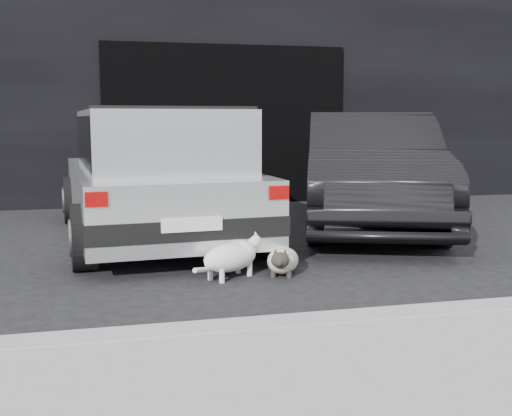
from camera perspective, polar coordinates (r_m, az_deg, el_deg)
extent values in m
plane|color=black|center=(6.68, -4.33, -4.25)|extent=(80.00, 80.00, 0.00)
cube|color=black|center=(12.66, -4.51, 12.88)|extent=(34.00, 4.00, 5.00)
cube|color=black|center=(10.63, -2.65, 7.36)|extent=(4.00, 0.10, 2.60)
cube|color=gray|center=(4.57, 14.01, -9.48)|extent=(18.00, 0.25, 0.12)
cube|color=silver|center=(7.69, -8.97, 1.19)|extent=(2.11, 4.23, 0.65)
cube|color=silver|center=(7.43, -8.82, 6.03)|extent=(1.80, 2.85, 0.65)
cube|color=black|center=(7.43, -8.82, 6.03)|extent=(1.80, 2.74, 0.53)
cube|color=black|center=(5.77, -5.89, -1.95)|extent=(1.86, 0.30, 0.19)
cube|color=black|center=(9.65, -10.78, 1.95)|extent=(1.86, 0.30, 0.19)
cube|color=silver|center=(5.67, -5.71, -1.47)|extent=(0.55, 0.05, 0.13)
cube|color=#8C0707|center=(5.53, -14.01, 0.75)|extent=(0.19, 0.04, 0.13)
cube|color=#8C0707|center=(5.86, 2.04, 1.38)|extent=(0.19, 0.04, 0.13)
cube|color=black|center=(7.43, -8.88, 8.67)|extent=(1.78, 2.57, 0.03)
cylinder|color=black|center=(6.17, -15.04, -2.52)|extent=(0.28, 0.65, 0.63)
cylinder|color=slate|center=(6.17, -16.22, -2.57)|extent=(0.04, 0.35, 0.35)
cylinder|color=black|center=(6.50, 0.95, -1.72)|extent=(0.28, 0.65, 0.63)
cylinder|color=slate|center=(6.54, 2.00, -1.67)|extent=(0.04, 0.35, 0.35)
cylinder|color=black|center=(9.04, -15.97, 0.71)|extent=(0.28, 0.65, 0.63)
cylinder|color=slate|center=(9.04, -16.77, 0.67)|extent=(0.04, 0.35, 0.35)
cylinder|color=black|center=(9.27, -4.82, 1.16)|extent=(0.28, 0.65, 0.63)
cylinder|color=slate|center=(9.30, -4.06, 1.19)|extent=(0.04, 0.35, 0.35)
imported|color=black|center=(8.47, 10.14, 3.34)|extent=(2.99, 4.80, 1.49)
ellipsoid|color=beige|center=(5.89, 2.41, -4.66)|extent=(0.47, 0.63, 0.22)
ellipsoid|color=beige|center=(5.75, 2.29, -4.72)|extent=(0.32, 0.32, 0.21)
ellipsoid|color=black|center=(5.60, 2.15, -4.66)|extent=(0.20, 0.19, 0.14)
sphere|color=black|center=(5.54, 2.09, -4.89)|extent=(0.06, 0.06, 0.06)
cone|color=black|center=(5.60, 2.59, -3.97)|extent=(0.07, 0.08, 0.08)
cone|color=black|center=(5.60, 1.75, -3.95)|extent=(0.07, 0.08, 0.08)
cylinder|color=black|center=(5.75, 2.97, -5.89)|extent=(0.05, 0.05, 0.07)
cylinder|color=black|center=(5.76, 1.55, -5.85)|extent=(0.05, 0.05, 0.07)
cylinder|color=black|center=(6.07, 3.21, -5.14)|extent=(0.05, 0.05, 0.07)
cylinder|color=black|center=(6.08, 1.87, -5.10)|extent=(0.05, 0.05, 0.07)
cylinder|color=black|center=(6.20, 2.65, -4.37)|extent=(0.05, 0.31, 0.09)
ellipsoid|color=silver|center=(5.72, -2.31, -4.41)|extent=(0.65, 0.56, 0.25)
ellipsoid|color=silver|center=(5.81, -1.28, -3.93)|extent=(0.35, 0.35, 0.21)
ellipsoid|color=silver|center=(5.90, -0.25, -2.89)|extent=(0.21, 0.22, 0.15)
sphere|color=silver|center=(5.95, 0.19, -2.88)|extent=(0.07, 0.07, 0.07)
cone|color=silver|center=(5.91, -0.66, -2.20)|extent=(0.09, 0.08, 0.08)
cone|color=silver|center=(5.85, -0.06, -2.30)|extent=(0.09, 0.08, 0.08)
cylinder|color=silver|center=(5.91, -1.61, -5.11)|extent=(0.05, 0.05, 0.15)
cylinder|color=silver|center=(5.81, -0.58, -5.34)|extent=(0.05, 0.05, 0.15)
cylinder|color=silver|center=(5.68, -4.07, -5.68)|extent=(0.05, 0.05, 0.15)
cylinder|color=silver|center=(5.58, -3.05, -5.93)|extent=(0.05, 0.05, 0.15)
cylinder|color=silver|center=(5.52, -4.68, -5.48)|extent=(0.23, 0.28, 0.10)
ellipsoid|color=gray|center=(5.62, -2.90, -4.35)|extent=(0.26, 0.25, 0.11)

